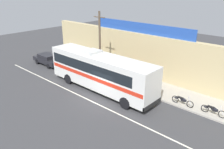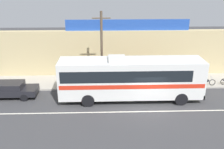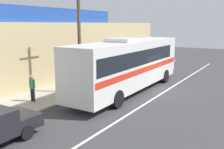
{
  "view_description": "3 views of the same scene",
  "coord_description": "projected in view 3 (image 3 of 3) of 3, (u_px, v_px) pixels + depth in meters",
  "views": [
    {
      "loc": [
        12.9,
        -12.64,
        9.66
      ],
      "look_at": [
        -0.04,
        1.54,
        1.97
      ],
      "focal_mm": 36.04,
      "sensor_mm": 36.0,
      "label": 1
    },
    {
      "loc": [
        -3.69,
        -18.35,
        9.93
      ],
      "look_at": [
        -2.99,
        2.4,
        1.92
      ],
      "focal_mm": 40.94,
      "sensor_mm": 36.0,
      "label": 2
    },
    {
      "loc": [
        -17.06,
        -6.84,
        4.71
      ],
      "look_at": [
        -1.92,
        2.52,
        1.18
      ],
      "focal_mm": 41.21,
      "sensor_mm": 36.0,
      "label": 3
    }
  ],
  "objects": [
    {
      "name": "ground_plane",
      "position": [
        155.0,
        90.0,
        18.68
      ],
      "size": [
        70.0,
        70.0,
        0.0
      ],
      "primitive_type": "plane",
      "color": "#3A3A3D"
    },
    {
      "name": "storefront_facade",
      "position": [
        76.0,
        51.0,
        22.01
      ],
      "size": [
        30.0,
        0.7,
        4.8
      ],
      "primitive_type": "cube",
      "color": "tan",
      "rests_on": "ground_plane"
    },
    {
      "name": "intercity_bus",
      "position": [
        129.0,
        63.0,
        17.75
      ],
      "size": [
        11.95,
        2.64,
        3.78
      ],
      "color": "silver",
      "rests_on": "ground_plane"
    },
    {
      "name": "utility_pole",
      "position": [
        79.0,
        38.0,
        16.69
      ],
      "size": [
        1.6,
        0.22,
        7.04
      ],
      "color": "brown",
      "rests_on": "sidewalk_slab"
    },
    {
      "name": "motorcycle_black",
      "position": [
        143.0,
        66.0,
        25.51
      ],
      "size": [
        1.96,
        0.56,
        0.94
      ],
      "color": "black",
      "rests_on": "sidewalk_slab"
    },
    {
      "name": "pedestrian_far_right",
      "position": [
        158.0,
        54.0,
        31.11
      ],
      "size": [
        0.3,
        0.48,
        1.59
      ],
      "color": "brown",
      "rests_on": "sidewalk_slab"
    },
    {
      "name": "road_center_stripe",
      "position": [
        166.0,
        91.0,
        18.27
      ],
      "size": [
        30.0,
        0.14,
        0.01
      ],
      "primitive_type": "cube",
      "color": "silver",
      "rests_on": "ground_plane"
    },
    {
      "name": "pedestrian_near_shop",
      "position": [
        83.0,
        71.0,
        19.69
      ],
      "size": [
        0.3,
        0.48,
        1.72
      ],
      "color": "black",
      "rests_on": "sidewalk_slab"
    },
    {
      "name": "motorcycle_green",
      "position": [
        151.0,
        63.0,
        27.68
      ],
      "size": [
        1.96,
        0.56,
        0.94
      ],
      "color": "black",
      "rests_on": "sidewalk_slab"
    },
    {
      "name": "pedestrian_by_curb",
      "position": [
        32.0,
        86.0,
        15.23
      ],
      "size": [
        0.3,
        0.48,
        1.61
      ],
      "color": "black",
      "rests_on": "sidewalk_slab"
    },
    {
      "name": "sidewalk_slab",
      "position": [
        97.0,
        80.0,
        21.35
      ],
      "size": [
        30.0,
        3.6,
        0.14
      ],
      "primitive_type": "cube",
      "color": "#A8A399",
      "rests_on": "ground_plane"
    },
    {
      "name": "storefront_billboard",
      "position": [
        65.0,
        15.0,
        20.4
      ],
      "size": [
        12.52,
        0.12,
        1.1
      ],
      "primitive_type": "cube",
      "color": "#234CAD",
      "rests_on": "storefront_facade"
    }
  ]
}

